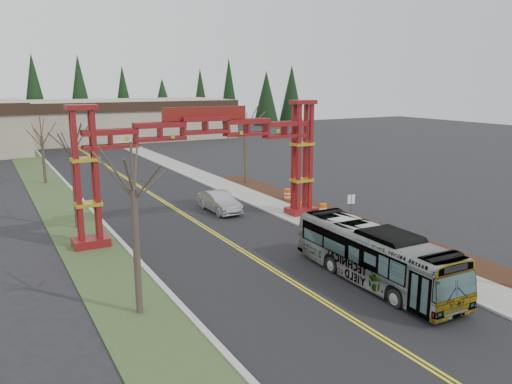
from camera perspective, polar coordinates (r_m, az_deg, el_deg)
ground at (r=21.58m, az=14.81°, el=-16.23°), size 200.00×200.00×0.00m
road at (r=41.95m, az=-9.42°, el=-1.79°), size 12.00×110.00×0.02m
lane_line_left at (r=41.90m, az=-9.57°, el=-1.79°), size 0.12×100.00×0.01m
lane_line_right at (r=41.98m, az=-9.26°, el=-1.75°), size 0.12×100.00×0.01m
curb_right at (r=44.30m, az=-1.92°, el=-0.78°), size 0.30×110.00×0.15m
sidewalk_right at (r=44.96m, az=-0.28°, el=-0.57°), size 2.60×110.00×0.14m
landscape_strip at (r=34.81m, az=15.64°, el=-4.98°), size 2.60×50.00×0.12m
grass_median at (r=40.08m, az=-20.24°, el=-3.03°), size 4.00×110.00×0.08m
curb_left at (r=40.37m, az=-17.66°, el=-2.69°), size 0.30×110.00×0.15m
gateway_arch at (r=34.42m, az=-5.79°, el=5.34°), size 18.20×1.60×8.90m
retail_building_east at (r=96.48m, az=-15.08°, el=8.05°), size 38.00×20.30×7.00m
conifer_treeline at (r=106.34m, az=-21.97°, el=9.56°), size 116.10×5.60×13.00m
transit_bus at (r=26.60m, az=13.36°, el=-7.05°), size 2.70×10.70×2.97m
silver_sedan at (r=40.08m, az=-4.20°, el=-1.13°), size 1.86×5.00×1.63m
bare_tree_median_near at (r=21.85m, az=-13.85°, el=0.20°), size 3.06×3.06×7.77m
bare_tree_median_mid at (r=36.80m, az=-20.31°, el=4.42°), size 3.03×3.03×7.60m
bare_tree_median_far at (r=54.88m, az=-23.32°, el=5.86°), size 2.95×2.95×6.85m
bare_tree_right_far at (r=50.52m, az=-1.26°, el=7.50°), size 3.14×3.14×7.96m
street_sign at (r=36.27m, az=10.81°, el=-1.34°), size 0.53×0.17×2.37m
barrel_south at (r=38.66m, az=7.67°, el=-2.13°), size 0.60×0.60×1.10m
barrel_mid at (r=40.82m, az=5.55°, el=-1.35°), size 0.56×0.56×1.03m
barrel_north at (r=43.77m, az=3.64°, el=-0.34°), size 0.58×0.58×1.07m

